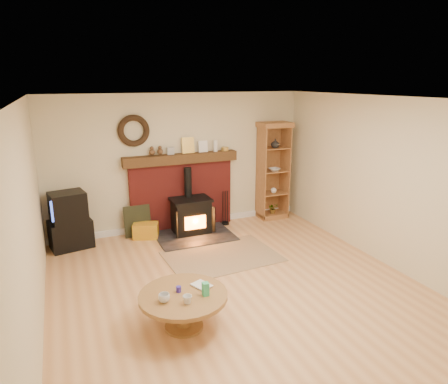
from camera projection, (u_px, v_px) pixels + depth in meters
name	position (u px, v px, depth m)	size (l,w,h in m)	color
ground	(239.00, 290.00, 5.56)	(5.50, 5.50, 0.00)	tan
room_shell	(236.00, 168.00, 5.17)	(5.02, 5.52, 2.61)	beige
chimney_breast	(182.00, 188.00, 7.71)	(2.20, 0.22, 1.78)	maroon
wood_stove	(192.00, 217.00, 7.51)	(1.40, 1.00, 1.25)	black
area_rug	(222.00, 256.00, 6.60)	(1.80, 1.23, 0.01)	brown
tv_unit	(70.00, 221.00, 6.85)	(0.76, 0.59, 1.00)	black
curio_cabinet	(272.00, 171.00, 8.27)	(0.64, 0.46, 2.01)	brown
firelog_box	(146.00, 231.00, 7.36)	(0.45, 0.28, 0.28)	yellow
leaning_painting	(137.00, 221.00, 7.41)	(0.49, 0.03, 0.59)	black
fire_tools	(225.00, 218.00, 8.06)	(0.16, 0.16, 0.70)	black
coffee_table	(183.00, 300.00, 4.63)	(1.03, 1.03, 0.60)	brown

